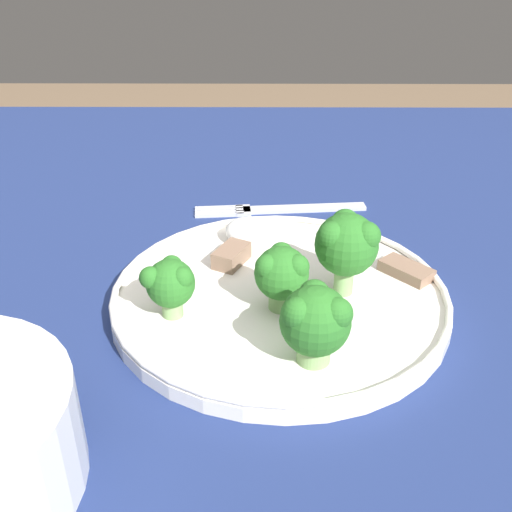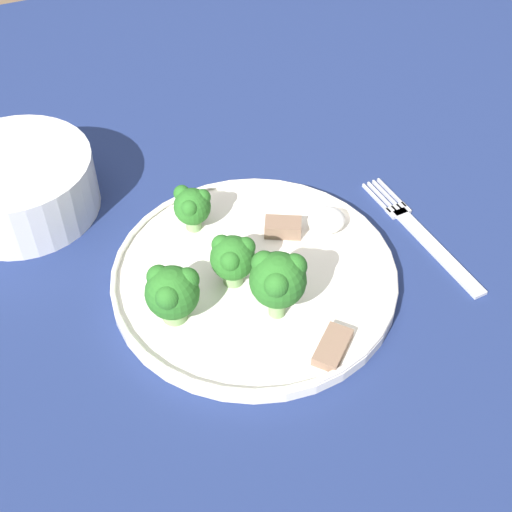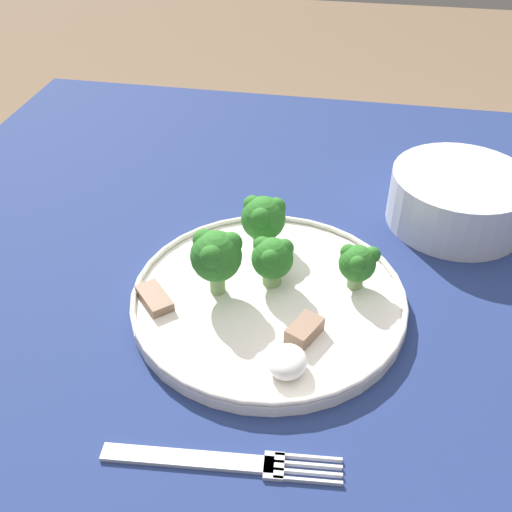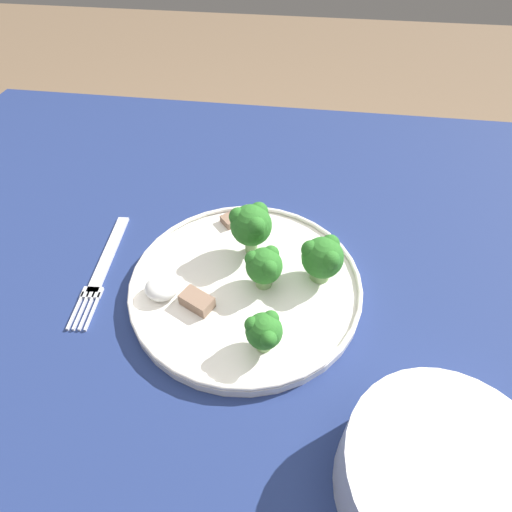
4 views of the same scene
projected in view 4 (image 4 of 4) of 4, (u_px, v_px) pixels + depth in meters
table at (200, 393)px, 0.50m from camera, size 1.14×1.17×0.76m
dinner_plate at (246, 284)px, 0.49m from camera, size 0.28×0.28×0.02m
fork at (103, 266)px, 0.51m from camera, size 0.04×0.19×0.00m
cream_bowl at (442, 482)px, 0.32m from camera, size 0.16×0.16×0.06m
broccoli_floret_near_rim_left at (264, 266)px, 0.46m from camera, size 0.04×0.04×0.05m
broccoli_floret_center_left at (264, 331)px, 0.40m from camera, size 0.04×0.04×0.05m
broccoli_floret_back_left at (251, 224)px, 0.49m from camera, size 0.05×0.05×0.07m
broccoli_floret_front_left at (323, 257)px, 0.46m from camera, size 0.05×0.05×0.06m
meat_slice_front_slice at (197, 301)px, 0.45m from camera, size 0.04×0.04×0.02m
meat_slice_middle_slice at (238, 217)px, 0.56m from camera, size 0.05×0.05×0.01m
sauce_dollop at (162, 288)px, 0.46m from camera, size 0.04×0.04×0.02m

